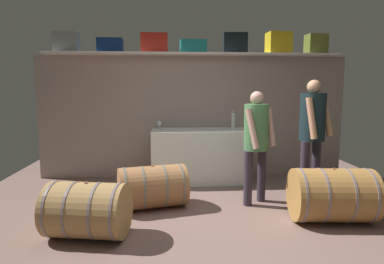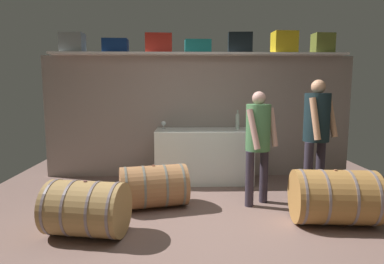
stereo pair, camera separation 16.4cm
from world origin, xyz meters
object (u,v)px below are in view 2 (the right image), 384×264
Objects in this scene: toolcase_navy at (115,46)px; wine_barrel_flank at (334,197)px; toolcase_teal at (198,47)px; wine_barrel_far at (86,208)px; toolcase_grey at (73,43)px; toolcase_red at (159,43)px; wine_glass at (164,124)px; work_cabinet at (204,156)px; visitor_tasting at (258,136)px; wine_barrel_near at (154,186)px; wine_bottle_clear at (237,121)px; toolcase_yellow at (284,43)px; toolcase_olive at (323,44)px; winemaker_pouring at (317,126)px; toolcase_black at (240,43)px.

wine_barrel_flank is at bearing -38.09° from toolcase_navy.
toolcase_teal reaches higher than wine_barrel_far.
toolcase_grey and toolcase_red have the same top height.
toolcase_grey is 1.98m from wine_glass.
toolcase_navy is 2.31m from work_cabinet.
toolcase_teal is at bearing 130.89° from wine_barrel_flank.
toolcase_teal reaches higher than work_cabinet.
wine_barrel_near is at bearing -31.35° from visitor_tasting.
wine_bottle_clear is at bearing -8.45° from toolcase_navy.
toolcase_yellow is 1.53m from wine_bottle_clear.
toolcase_red is 2.36m from visitor_tasting.
toolcase_olive is at bearing 8.44° from wine_bottle_clear.
toolcase_teal reaches higher than visitor_tasting.
toolcase_olive is at bearing 44.11° from wine_barrel_far.
wine_barrel_flank is at bearing 45.72° from winemaker_pouring.
toolcase_grey is at bearing 177.23° from toolcase_red.
wine_glass is 0.14× the size of wine_barrel_near.
winemaker_pouring is (3.65, -1.11, -1.26)m from toolcase_grey.
work_cabinet is at bearing -72.14° from toolcase_teal.
toolcase_olive is at bearing -2.33° from toolcase_navy.
work_cabinet is at bearing -2.57° from toolcase_grey.
toolcase_olive is at bearing -2.77° from toolcase_red.
toolcase_grey is at bearing -52.42° from winemaker_pouring.
toolcase_olive is at bearing 77.77° from wine_barrel_flank.
wine_glass is 0.09× the size of visitor_tasting.
toolcase_black is 3.59m from wine_barrel_far.
toolcase_black is 1.93m from visitor_tasting.
wine_barrel_far reaches higher than wine_barrel_near.
toolcase_teal is at bearing 161.67° from wine_bottle_clear.
toolcase_red is at bearing 177.00° from toolcase_olive.
toolcase_black is (2.06, 0.00, 0.05)m from toolcase_navy.
toolcase_grey is at bearing 119.43° from wine_barrel_far.
toolcase_yellow is at bearing 3.66° from wine_glass.
wine_bottle_clear is at bearing -100.10° from toolcase_black.
wine_glass is 2.86m from wine_barrel_flank.
wine_bottle_clear is 0.33× the size of wine_barrel_flank.
wine_barrel_near is (-2.73, -1.44, -2.00)m from toolcase_olive.
toolcase_navy is 0.26× the size of work_cabinet.
toolcase_yellow reaches higher than winemaker_pouring.
visitor_tasting is (-0.87, -0.26, -0.10)m from winemaker_pouring.
toolcase_black is 2.93m from wine_barrel_flank.
toolcase_red is 1.14× the size of toolcase_yellow.
toolcase_red is 1.35m from toolcase_black.
wine_bottle_clear is at bearing -0.59° from toolcase_grey.
toolcase_red is at bearing -61.78° from winemaker_pouring.
wine_barrel_near is 1.51m from visitor_tasting.
toolcase_black is at bearing 59.12° from wine_barrel_far.
toolcase_grey is 4.50m from wine_barrel_flank.
wine_barrel_far is 2.74m from wine_barrel_flank.
toolcase_teal is 0.71m from toolcase_black.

